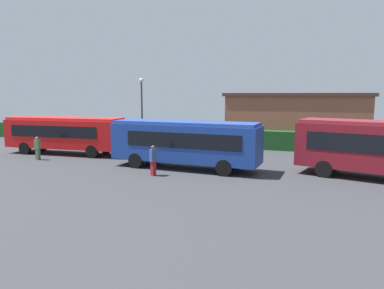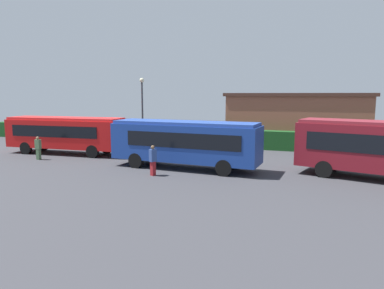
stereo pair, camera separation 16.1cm
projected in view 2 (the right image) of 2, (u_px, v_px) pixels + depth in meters
ground_plane at (186, 163)px, 25.28m from camera, size 80.61×80.61×0.00m
bus_red at (66, 133)px, 28.77m from camera, size 10.16×2.82×2.99m
bus_blue at (185, 141)px, 23.05m from camera, size 10.08×3.12×3.11m
bus_maroon at (384, 147)px, 19.81m from camera, size 9.65×4.85×3.35m
person_left at (38, 147)px, 26.33m from camera, size 0.43×0.27×1.74m
person_center at (153, 160)px, 21.16m from camera, size 0.40×0.47×1.83m
hedge_row at (216, 138)px, 32.78m from camera, size 52.31×1.18×1.66m
depot_building at (297, 119)px, 34.15m from camera, size 12.96×7.37×4.96m
traffic_cone at (340, 155)px, 26.46m from camera, size 0.36×0.36×0.60m
lamppost at (142, 107)px, 28.86m from camera, size 0.36×0.36×6.15m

